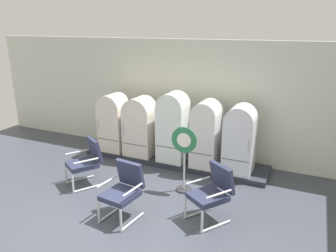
# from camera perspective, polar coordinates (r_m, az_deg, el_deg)

# --- Properties ---
(ground) EXTENTS (12.00, 10.00, 0.05)m
(ground) POSITION_cam_1_polar(r_m,az_deg,el_deg) (5.76, -11.76, -17.42)
(ground) COLOR #3C404B
(back_wall) EXTENTS (11.76, 0.12, 2.91)m
(back_wall) POSITION_cam_1_polar(r_m,az_deg,el_deg) (8.15, 2.78, 4.88)
(back_wall) COLOR silver
(back_wall) RESTS_ON ground
(display_plinth) EXTENTS (4.55, 0.95, 0.12)m
(display_plinth) POSITION_cam_1_polar(r_m,az_deg,el_deg) (8.03, 0.94, -5.88)
(display_plinth) COLOR #282B35
(display_plinth) RESTS_ON ground
(refrigerator_0) EXTENTS (0.65, 0.62, 1.47)m
(refrigerator_0) POSITION_cam_1_polar(r_m,az_deg,el_deg) (8.36, -9.51, 0.91)
(refrigerator_0) COLOR silver
(refrigerator_0) RESTS_ON display_plinth
(refrigerator_1) EXTENTS (0.71, 0.68, 1.45)m
(refrigerator_1) POSITION_cam_1_polar(r_m,az_deg,el_deg) (8.00, -4.83, 0.23)
(refrigerator_1) COLOR silver
(refrigerator_1) RESTS_ON display_plinth
(refrigerator_2) EXTENTS (0.65, 0.61, 1.65)m
(refrigerator_2) POSITION_cam_1_polar(r_m,az_deg,el_deg) (7.57, 0.87, 0.18)
(refrigerator_2) COLOR white
(refrigerator_2) RESTS_ON display_plinth
(refrigerator_3) EXTENTS (0.58, 0.73, 1.52)m
(refrigerator_3) POSITION_cam_1_polar(r_m,az_deg,el_deg) (7.37, 6.76, -0.96)
(refrigerator_3) COLOR white
(refrigerator_3) RESTS_ON display_plinth
(refrigerator_4) EXTENTS (0.63, 0.70, 1.50)m
(refrigerator_4) POSITION_cam_1_polar(r_m,az_deg,el_deg) (7.18, 12.53, -1.88)
(refrigerator_4) COLOR white
(refrigerator_4) RESTS_ON display_plinth
(armchair_left) EXTENTS (0.81, 0.86, 0.99)m
(armchair_left) POSITION_cam_1_polar(r_m,az_deg,el_deg) (6.99, -14.12, -5.78)
(armchair_left) COLOR silver
(armchair_left) RESTS_ON ground
(armchair_right) EXTENTS (0.82, 0.86, 0.99)m
(armchair_right) POSITION_cam_1_polar(r_m,az_deg,el_deg) (5.65, 7.82, -11.20)
(armchair_right) COLOR silver
(armchair_right) RESTS_ON ground
(armchair_center) EXTENTS (0.65, 0.75, 0.99)m
(armchair_center) POSITION_cam_1_polar(r_m,az_deg,el_deg) (5.72, -7.79, -10.79)
(armchair_center) COLOR silver
(armchair_center) RESTS_ON ground
(sign_stand) EXTENTS (0.52, 0.32, 1.36)m
(sign_stand) POSITION_cam_1_polar(r_m,az_deg,el_deg) (6.45, 2.82, -5.73)
(sign_stand) COLOR #2D2D30
(sign_stand) RESTS_ON ground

